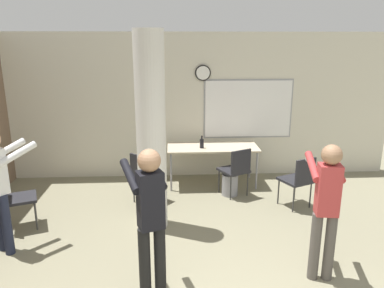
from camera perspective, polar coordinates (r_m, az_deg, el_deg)
The scene contains 11 objects.
wall_back at distance 7.33m, azimuth -0.31°, elevation 5.76°, with size 8.00×0.15×2.80m.
support_pillar at distance 5.22m, azimuth -6.27°, elevation 1.61°, with size 0.41×0.41×2.80m.
folding_table at distance 6.97m, azimuth 3.16°, elevation -0.76°, with size 1.68×0.72×0.74m.
bottle_on_table at distance 6.83m, azimuth 1.50°, elevation 0.11°, with size 0.08×0.08×0.23m.
waste_bin at distance 6.66m, azimuth 5.79°, elevation -6.16°, with size 0.28×0.28×0.38m.
chair_table_right at distance 6.53m, azimuth 6.73°, elevation -3.67°, with size 0.59×0.59×0.87m.
chair_by_left_wall at distance 5.96m, azimuth -25.48°, elevation -7.06°, with size 0.57×0.57×0.87m.
chair_table_left at distance 6.25m, azimuth -7.12°, elevation -4.59°, with size 0.62×0.62×0.87m.
chair_mid_room at distance 6.27m, azimuth 15.95°, elevation -5.01°, with size 0.58×0.58×0.87m.
person_playing_front at distance 3.83m, azimuth -6.41°, elevation -10.50°, with size 0.52×0.66×1.65m.
person_playing_side at distance 4.39m, azimuth 19.76°, elevation -8.30°, with size 0.41×0.65×1.60m.
Camera 1 is at (-0.33, -2.16, 2.65)m, focal length 35.00 mm.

